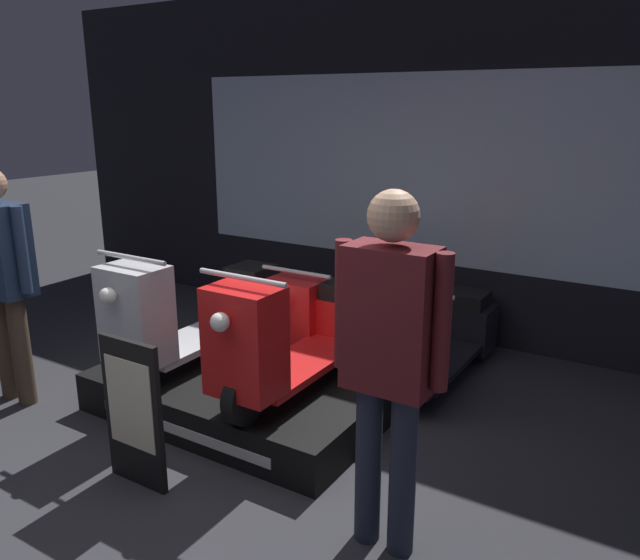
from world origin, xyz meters
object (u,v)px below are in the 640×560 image
(scooter_display_left, at_px, (198,312))
(person_left_browsing, at_px, (1,267))
(person_right_browsing, at_px, (389,349))
(scooter_display_right, at_px, (300,335))
(price_sign_board, at_px, (133,413))
(scooter_backrow_1, at_px, (439,338))
(scooter_backrow_0, at_px, (335,317))

(scooter_display_left, bearing_deg, person_left_browsing, -142.81)
(person_right_browsing, bearing_deg, person_left_browsing, -180.00)
(scooter_display_left, distance_m, scooter_display_right, 0.91)
(person_right_browsing, relative_size, price_sign_board, 2.00)
(scooter_display_left, distance_m, scooter_backrow_1, 1.86)
(person_right_browsing, xyz_separation_m, price_sign_board, (-1.44, -0.28, -0.60))
(scooter_display_right, relative_size, scooter_backrow_1, 1.00)
(scooter_backrow_0, bearing_deg, scooter_backrow_1, 0.00)
(scooter_display_left, height_order, scooter_backrow_0, scooter_display_left)
(person_left_browsing, distance_m, price_sign_board, 1.70)
(scooter_backrow_1, bearing_deg, scooter_display_right, -116.34)
(person_right_browsing, bearing_deg, scooter_backrow_0, 126.34)
(scooter_display_left, relative_size, scooter_display_right, 1.00)
(scooter_backrow_0, xyz_separation_m, scooter_backrow_1, (0.95, 0.00, 0.00))
(scooter_backrow_0, xyz_separation_m, person_right_browsing, (1.42, -1.93, 0.69))
(person_right_browsing, distance_m, price_sign_board, 1.59)
(scooter_backrow_1, height_order, price_sign_board, scooter_backrow_1)
(scooter_backrow_1, relative_size, person_right_browsing, 0.95)
(scooter_display_left, xyz_separation_m, scooter_display_right, (0.91, 0.00, 0.00))
(person_right_browsing, bearing_deg, scooter_backrow_1, 103.85)
(scooter_display_left, bearing_deg, price_sign_board, -65.46)
(scooter_display_right, distance_m, person_right_browsing, 1.38)
(scooter_backrow_1, distance_m, person_left_browsing, 3.26)
(scooter_backrow_0, bearing_deg, person_right_browsing, -53.66)
(scooter_display_left, xyz_separation_m, scooter_backrow_1, (1.46, 1.12, -0.28))
(person_left_browsing, xyz_separation_m, person_right_browsing, (3.01, 0.00, 0.03))
(person_left_browsing, bearing_deg, person_right_browsing, 0.00)
(person_left_browsing, relative_size, price_sign_board, 1.93)
(scooter_display_right, height_order, price_sign_board, scooter_display_right)
(scooter_display_right, relative_size, scooter_backrow_0, 1.00)
(person_left_browsing, bearing_deg, scooter_display_left, 37.19)
(price_sign_board, bearing_deg, scooter_display_right, 69.48)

